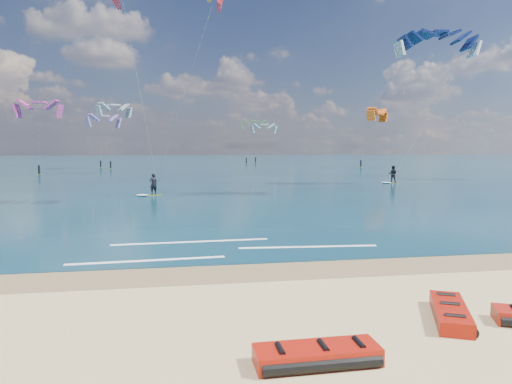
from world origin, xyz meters
The scene contains 9 objects.
ground centered at (0.00, 40.00, 0.00)m, with size 320.00×320.00×0.00m, color tan.
wet_sand_strip centered at (0.00, 3.00, 0.00)m, with size 320.00×2.40×0.01m, color brown.
sea centered at (0.00, 104.00, 0.02)m, with size 320.00×200.00×0.04m, color #0A2A3A.
packed_kite_left centered at (0.93, -3.73, 0.00)m, with size 2.70×1.16×0.42m, color #B21609, non-canonical shape.
packed_kite_right centered at (4.88, -2.02, 0.00)m, with size 2.62×1.12×0.41m, color #AA1407, non-canonical shape.
kitesurfer_main centered at (-3.20, 24.38, 9.16)m, with size 8.57×8.99×17.72m.
kitesurfer_far centered at (24.13, 35.59, 9.68)m, with size 10.58×5.57×18.03m.
shoreline_foam centered at (-0.28, 6.56, 0.05)m, with size 12.43×3.62×0.01m.
distant_kites centered at (-5.76, 81.08, 5.65)m, with size 86.43×46.31×14.50m.
Camera 1 is at (-1.65, -12.06, 4.29)m, focal length 32.00 mm.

